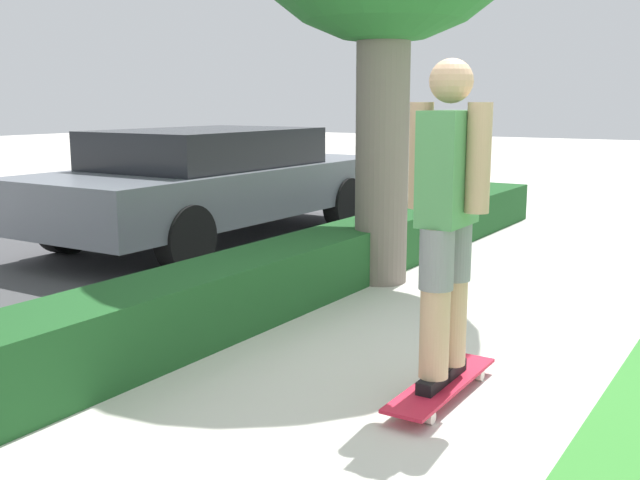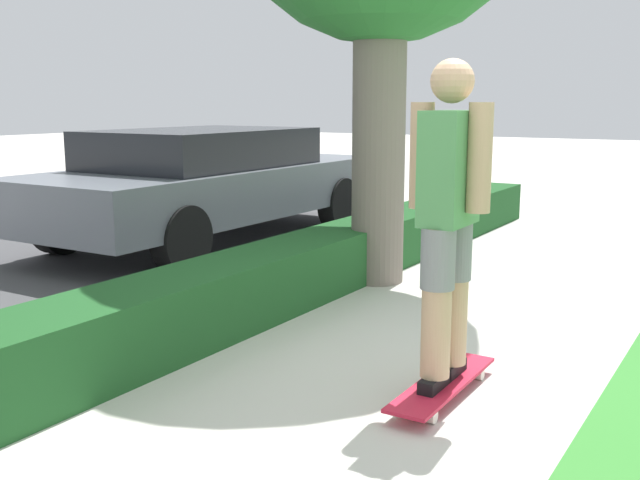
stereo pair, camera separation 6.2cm
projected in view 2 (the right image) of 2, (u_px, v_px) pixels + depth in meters
ground_plane at (411, 381)px, 4.40m from camera, size 60.00×60.00×0.00m
hedge_row at (200, 304)px, 5.17m from camera, size 12.94×0.60×0.48m
skateboard at (443, 384)px, 4.15m from camera, size 1.05×0.24×0.09m
skater_person at (448, 215)px, 3.98m from camera, size 0.51×0.45×1.75m
parked_car_middle at (209, 181)px, 8.72m from camera, size 4.80×1.96×1.31m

